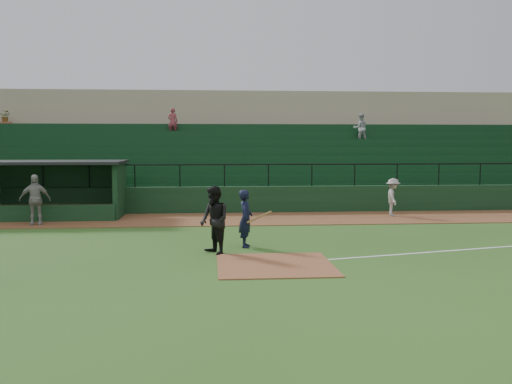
{
  "coord_description": "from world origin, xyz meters",
  "views": [
    {
      "loc": [
        -1.7,
        -15.53,
        3.2
      ],
      "look_at": [
        0.0,
        5.0,
        1.4
      ],
      "focal_mm": 39.99,
      "sensor_mm": 36.0,
      "label": 1
    }
  ],
  "objects": [
    {
      "name": "umpire",
      "position": [
        -1.56,
        0.63,
        0.98
      ],
      "size": [
        1.1,
        1.19,
        1.96
      ],
      "primitive_type": "imported",
      "rotation": [
        0.0,
        0.0,
        -1.09
      ],
      "color": "black",
      "rests_on": "ground"
    },
    {
      "name": "runner",
      "position": [
        6.2,
        8.31,
        0.84
      ],
      "size": [
        0.79,
        1.15,
        1.63
      ],
      "primitive_type": "imported",
      "rotation": [
        0.0,
        0.0,
        1.38
      ],
      "color": "#9D9793",
      "rests_on": "warning_track"
    },
    {
      "name": "dugout_player_a",
      "position": [
        -8.39,
        6.9,
        1.0
      ],
      "size": [
        1.22,
        0.72,
        1.94
      ],
      "primitive_type": "imported",
      "rotation": [
        0.0,
        0.0,
        0.23
      ],
      "color": "gray",
      "rests_on": "warning_track"
    },
    {
      "name": "ground",
      "position": [
        0.0,
        0.0,
        0.0
      ],
      "size": [
        90.0,
        90.0,
        0.0
      ],
      "primitive_type": "plane",
      "color": "#2B521A",
      "rests_on": "ground"
    },
    {
      "name": "warning_track",
      "position": [
        0.0,
        8.0,
        0.01
      ],
      "size": [
        40.0,
        4.0,
        0.03
      ],
      "primitive_type": "cube",
      "color": "brown",
      "rests_on": "ground"
    },
    {
      "name": "home_plate_dirt",
      "position": [
        0.0,
        -1.0,
        0.01
      ],
      "size": [
        3.0,
        3.0,
        0.03
      ],
      "primitive_type": "cube",
      "color": "brown",
      "rests_on": "ground"
    },
    {
      "name": "dugout",
      "position": [
        -9.75,
        9.56,
        1.33
      ],
      "size": [
        8.9,
        3.2,
        2.42
      ],
      "color": "black",
      "rests_on": "ground"
    },
    {
      "name": "stadium_structure",
      "position": [
        -0.0,
        16.46,
        2.3
      ],
      "size": [
        38.0,
        13.08,
        6.4
      ],
      "color": "black",
      "rests_on": "ground"
    },
    {
      "name": "batter_at_plate",
      "position": [
        -0.59,
        1.67,
        0.88
      ],
      "size": [
        1.03,
        0.71,
        1.76
      ],
      "color": "black",
      "rests_on": "ground"
    }
  ]
}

